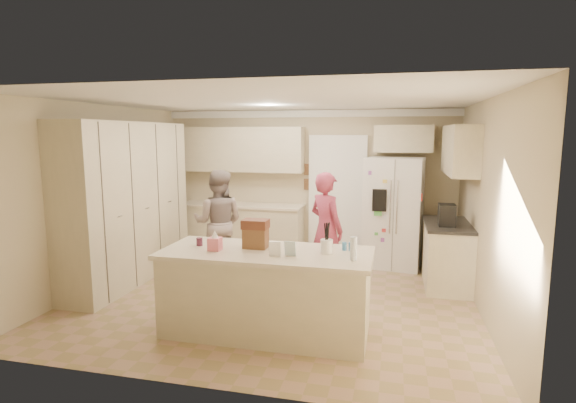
% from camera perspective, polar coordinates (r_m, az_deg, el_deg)
% --- Properties ---
extents(floor, '(5.20, 4.60, 0.02)m').
position_cam_1_polar(floor, '(6.24, -1.67, -11.97)').
color(floor, '#A07D67').
rests_on(floor, ground).
extents(ceiling, '(5.20, 4.60, 0.02)m').
position_cam_1_polar(ceiling, '(5.86, -1.78, 12.80)').
color(ceiling, white).
rests_on(ceiling, wall_back).
extents(wall_back, '(5.20, 0.02, 2.60)m').
position_cam_1_polar(wall_back, '(8.14, 2.49, 2.37)').
color(wall_back, '#C4B593').
rests_on(wall_back, ground).
extents(wall_front, '(5.20, 0.02, 2.60)m').
position_cam_1_polar(wall_front, '(3.76, -10.90, -5.07)').
color(wall_front, '#C4B593').
rests_on(wall_front, ground).
extents(wall_left, '(0.02, 4.60, 2.60)m').
position_cam_1_polar(wall_left, '(7.04, -22.71, 0.74)').
color(wall_left, '#C4B593').
rests_on(wall_left, ground).
extents(wall_right, '(0.02, 4.60, 2.60)m').
position_cam_1_polar(wall_right, '(5.81, 23.99, -0.86)').
color(wall_right, '#C4B593').
rests_on(wall_right, ground).
extents(crown_back, '(5.20, 0.08, 0.12)m').
position_cam_1_polar(crown_back, '(8.05, 2.48, 11.07)').
color(crown_back, white).
rests_on(crown_back, wall_back).
extents(pantry_bank, '(0.60, 2.60, 2.35)m').
position_cam_1_polar(pantry_bank, '(7.05, -19.66, -0.11)').
color(pantry_bank, beige).
rests_on(pantry_bank, floor).
extents(back_base_cab, '(2.20, 0.60, 0.88)m').
position_cam_1_polar(back_base_cab, '(8.28, -5.82, -3.60)').
color(back_base_cab, beige).
rests_on(back_base_cab, floor).
extents(back_countertop, '(2.24, 0.63, 0.04)m').
position_cam_1_polar(back_countertop, '(8.18, -5.89, -0.46)').
color(back_countertop, beige).
rests_on(back_countertop, back_base_cab).
extents(back_upper_cab, '(2.20, 0.35, 0.80)m').
position_cam_1_polar(back_upper_cab, '(8.21, -5.69, 6.59)').
color(back_upper_cab, beige).
rests_on(back_upper_cab, wall_back).
extents(doorway_opening, '(0.90, 0.06, 2.10)m').
position_cam_1_polar(doorway_opening, '(8.06, 6.28, 0.47)').
color(doorway_opening, black).
rests_on(doorway_opening, floor).
extents(doorway_casing, '(1.02, 0.03, 2.22)m').
position_cam_1_polar(doorway_casing, '(8.02, 6.25, 0.44)').
color(doorway_casing, white).
rests_on(doorway_casing, floor).
extents(wall_frame_upper, '(0.15, 0.02, 0.20)m').
position_cam_1_polar(wall_frame_upper, '(8.07, 2.59, 4.10)').
color(wall_frame_upper, brown).
rests_on(wall_frame_upper, wall_back).
extents(wall_frame_lower, '(0.15, 0.02, 0.20)m').
position_cam_1_polar(wall_frame_lower, '(8.10, 2.57, 2.20)').
color(wall_frame_lower, brown).
rests_on(wall_frame_lower, wall_back).
extents(refrigerator, '(0.99, 0.82, 1.80)m').
position_cam_1_polar(refrigerator, '(7.57, 13.23, -1.38)').
color(refrigerator, white).
rests_on(refrigerator, floor).
extents(fridge_seam, '(0.02, 0.02, 1.78)m').
position_cam_1_polar(fridge_seam, '(7.22, 13.22, -1.86)').
color(fridge_seam, gray).
rests_on(fridge_seam, refrigerator).
extents(fridge_dispenser, '(0.22, 0.03, 0.35)m').
position_cam_1_polar(fridge_dispenser, '(7.17, 11.53, 0.15)').
color(fridge_dispenser, black).
rests_on(fridge_dispenser, refrigerator).
extents(fridge_handle_l, '(0.02, 0.02, 0.85)m').
position_cam_1_polar(fridge_handle_l, '(7.18, 12.86, -0.69)').
color(fridge_handle_l, silver).
rests_on(fridge_handle_l, refrigerator).
extents(fridge_handle_r, '(0.02, 0.02, 0.85)m').
position_cam_1_polar(fridge_handle_r, '(7.18, 13.66, -0.72)').
color(fridge_handle_r, silver).
rests_on(fridge_handle_r, refrigerator).
extents(over_fridge_cab, '(0.95, 0.35, 0.45)m').
position_cam_1_polar(over_fridge_cab, '(7.77, 14.42, 7.73)').
color(over_fridge_cab, beige).
rests_on(over_fridge_cab, wall_back).
extents(right_base_cab, '(0.60, 1.20, 0.88)m').
position_cam_1_polar(right_base_cab, '(6.91, 19.49, -6.50)').
color(right_base_cab, beige).
rests_on(right_base_cab, floor).
extents(right_countertop, '(0.63, 1.24, 0.04)m').
position_cam_1_polar(right_countertop, '(6.81, 19.60, -2.75)').
color(right_countertop, '#2D2B28').
rests_on(right_countertop, right_base_cab).
extents(right_upper_cab, '(0.35, 1.50, 0.70)m').
position_cam_1_polar(right_upper_cab, '(6.90, 20.98, 6.12)').
color(right_upper_cab, beige).
rests_on(right_upper_cab, wall_right).
extents(coffee_maker, '(0.22, 0.28, 0.30)m').
position_cam_1_polar(coffee_maker, '(6.58, 19.52, -1.62)').
color(coffee_maker, black).
rests_on(coffee_maker, right_countertop).
extents(island_base, '(2.20, 0.90, 0.88)m').
position_cam_1_polar(island_base, '(5.04, -2.74, -11.62)').
color(island_base, beige).
rests_on(island_base, floor).
extents(island_top, '(2.28, 0.96, 0.05)m').
position_cam_1_polar(island_top, '(4.90, -2.78, -6.56)').
color(island_top, beige).
rests_on(island_top, island_base).
extents(utensil_crock, '(0.13, 0.13, 0.15)m').
position_cam_1_polar(utensil_crock, '(4.78, 4.92, -5.70)').
color(utensil_crock, white).
rests_on(utensil_crock, island_top).
extents(tissue_box, '(0.13, 0.13, 0.14)m').
position_cam_1_polar(tissue_box, '(4.96, -9.26, -5.34)').
color(tissue_box, '#E66E81').
rests_on(tissue_box, island_top).
extents(tissue_plume, '(0.08, 0.08, 0.08)m').
position_cam_1_polar(tissue_plume, '(4.93, -9.29, -4.10)').
color(tissue_plume, white).
rests_on(tissue_plume, tissue_box).
extents(dollhouse_body, '(0.26, 0.18, 0.22)m').
position_cam_1_polar(dollhouse_body, '(5.00, -4.13, -4.66)').
color(dollhouse_body, brown).
rests_on(dollhouse_body, island_top).
extents(dollhouse_roof, '(0.28, 0.20, 0.10)m').
position_cam_1_polar(dollhouse_roof, '(4.96, -4.15, -2.86)').
color(dollhouse_roof, '#592D1E').
rests_on(dollhouse_roof, dollhouse_body).
extents(jam_jar, '(0.07, 0.07, 0.09)m').
position_cam_1_polar(jam_jar, '(5.20, -11.17, -5.03)').
color(jam_jar, '#59263F').
rests_on(jam_jar, island_top).
extents(greeting_card_a, '(0.12, 0.06, 0.16)m').
position_cam_1_polar(greeting_card_a, '(4.64, -1.69, -6.05)').
color(greeting_card_a, white).
rests_on(greeting_card_a, island_top).
extents(greeting_card_b, '(0.12, 0.05, 0.16)m').
position_cam_1_polar(greeting_card_b, '(4.66, 0.27, -6.01)').
color(greeting_card_b, silver).
rests_on(greeting_card_b, island_top).
extents(water_bottle, '(0.07, 0.07, 0.24)m').
position_cam_1_polar(water_bottle, '(4.55, 8.32, -5.93)').
color(water_bottle, silver).
rests_on(water_bottle, island_top).
extents(shaker_salt, '(0.05, 0.05, 0.09)m').
position_cam_1_polar(shaker_salt, '(4.94, 7.17, -5.66)').
color(shaker_salt, teal).
rests_on(shaker_salt, island_top).
extents(shaker_pepper, '(0.05, 0.05, 0.09)m').
position_cam_1_polar(shaker_pepper, '(4.93, 7.98, -5.69)').
color(shaker_pepper, teal).
rests_on(shaker_pepper, island_top).
extents(teen_boy, '(0.87, 0.72, 1.64)m').
position_cam_1_polar(teen_boy, '(7.04, -8.83, -2.66)').
color(teen_boy, gray).
rests_on(teen_boy, floor).
extents(teen_girl, '(0.72, 0.68, 1.65)m').
position_cam_1_polar(teen_girl, '(6.50, 4.86, -3.50)').
color(teen_girl, '#C33E6A').
rests_on(teen_girl, floor).
extents(fridge_magnets, '(0.76, 0.02, 1.44)m').
position_cam_1_polar(fridge_magnets, '(7.21, 13.22, -1.87)').
color(fridge_magnets, tan).
rests_on(fridge_magnets, refrigerator).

